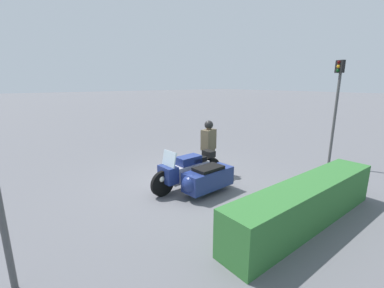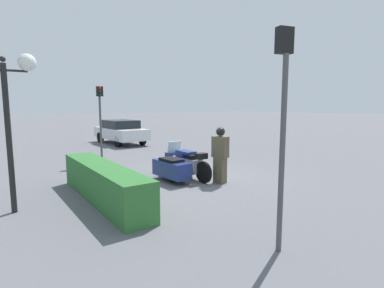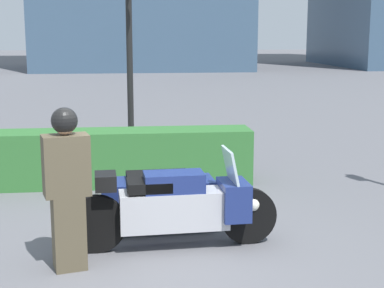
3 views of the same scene
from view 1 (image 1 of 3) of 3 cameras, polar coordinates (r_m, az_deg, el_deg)
name	(u,v)px [view 1 (image 1 of 3)]	position (r m, az deg, el deg)	size (l,w,h in m)	color
ground_plane	(190,182)	(7.71, -0.55, -8.49)	(160.00, 160.00, 0.00)	slate
police_motorcycle	(196,175)	(6.96, 0.90, -6.84)	(2.47, 1.21, 1.17)	black
officer_rider	(208,146)	(8.17, 3.69, -0.47)	(0.53, 0.40, 1.74)	brown
hedge_bush_curbside	(306,203)	(5.94, 24.06, -11.96)	(4.54, 0.76, 0.91)	#337033
traffic_light_far	(336,99)	(9.95, 29.42, 8.68)	(0.23, 0.29, 3.60)	#4C4C4C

